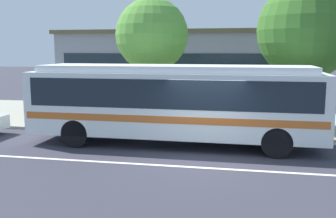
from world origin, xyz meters
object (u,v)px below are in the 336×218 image
(street_tree_mid_block, at_px, (307,30))
(pedestrian_waiting_near_sign, at_px, (258,108))
(pedestrian_walking_along_curb, at_px, (222,108))
(pedestrian_standing_by_tree, at_px, (122,108))
(transit_bus, at_px, (174,99))
(bus_stop_sign, at_px, (313,95))
(street_tree_near_stop, at_px, (152,35))

(street_tree_mid_block, bearing_deg, pedestrian_waiting_near_sign, -148.19)
(pedestrian_waiting_near_sign, bearing_deg, pedestrian_walking_along_curb, -172.90)
(pedestrian_standing_by_tree, bearing_deg, transit_bus, -35.09)
(transit_bus, relative_size, bus_stop_sign, 4.28)
(pedestrian_waiting_near_sign, bearing_deg, pedestrian_standing_by_tree, -173.37)
(transit_bus, distance_m, street_tree_near_stop, 4.69)
(pedestrian_walking_along_curb, bearing_deg, street_tree_mid_block, 22.11)
(pedestrian_waiting_near_sign, xyz_separation_m, bus_stop_sign, (2.06, -0.36, 0.62))
(transit_bus, distance_m, street_tree_mid_block, 6.69)
(bus_stop_sign, bearing_deg, pedestrian_waiting_near_sign, 170.18)
(transit_bus, xyz_separation_m, pedestrian_waiting_near_sign, (3.05, 2.47, -0.60))
(pedestrian_waiting_near_sign, xyz_separation_m, pedestrian_walking_along_curb, (-1.46, -0.18, -0.01))
(pedestrian_standing_by_tree, xyz_separation_m, bus_stop_sign, (7.69, 0.30, 0.67))
(transit_bus, height_order, bus_stop_sign, transit_bus)
(pedestrian_waiting_near_sign, distance_m, bus_stop_sign, 2.18)
(pedestrian_walking_along_curb, height_order, street_tree_mid_block, street_tree_mid_block)
(transit_bus, bearing_deg, pedestrian_waiting_near_sign, 38.99)
(pedestrian_walking_along_curb, relative_size, bus_stop_sign, 0.67)
(transit_bus, bearing_deg, pedestrian_standing_by_tree, 144.91)
(pedestrian_standing_by_tree, relative_size, street_tree_mid_block, 0.25)
(pedestrian_standing_by_tree, distance_m, street_tree_mid_block, 8.42)
(transit_bus, height_order, street_tree_mid_block, street_tree_mid_block)
(pedestrian_standing_by_tree, bearing_deg, bus_stop_sign, 2.22)
(pedestrian_waiting_near_sign, distance_m, street_tree_near_stop, 5.75)
(pedestrian_walking_along_curb, height_order, bus_stop_sign, bus_stop_sign)
(transit_bus, xyz_separation_m, bus_stop_sign, (5.11, 2.11, 0.01))
(pedestrian_walking_along_curb, height_order, street_tree_near_stop, street_tree_near_stop)
(bus_stop_sign, relative_size, street_tree_near_stop, 0.44)
(transit_bus, bearing_deg, pedestrian_walking_along_curb, 55.27)
(pedestrian_waiting_near_sign, height_order, street_tree_mid_block, street_tree_mid_block)
(bus_stop_sign, bearing_deg, street_tree_mid_block, 94.84)
(pedestrian_waiting_near_sign, height_order, pedestrian_standing_by_tree, pedestrian_waiting_near_sign)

